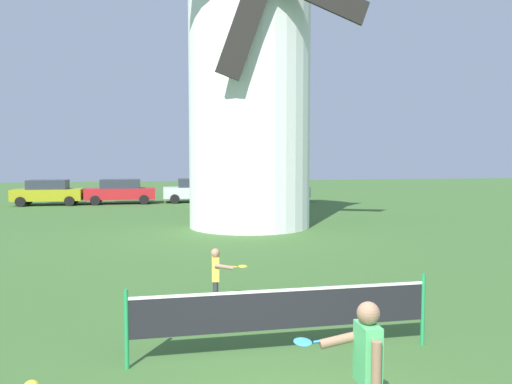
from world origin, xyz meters
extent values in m
cylinder|color=white|center=(2.51, 15.81, 5.21)|extent=(5.03, 5.03, 10.41)
cylinder|color=#238E4C|center=(-1.81, 2.11, 0.55)|extent=(0.06, 0.06, 1.10)
cylinder|color=#238E4C|center=(2.59, 2.11, 0.55)|extent=(0.06, 0.06, 1.10)
cube|color=black|center=(0.39, 2.11, 0.68)|extent=(4.37, 0.01, 0.55)
cube|color=white|center=(0.39, 2.11, 0.97)|extent=(4.37, 0.02, 0.04)
cube|color=#4CB266|center=(0.58, -0.32, 0.97)|extent=(0.19, 0.33, 0.60)
sphere|color=#89664C|center=(0.58, -0.32, 1.37)|extent=(0.22, 0.22, 0.22)
cylinder|color=#89664C|center=(0.58, -0.53, 0.95)|extent=(0.10, 0.10, 0.45)
cylinder|color=#89664C|center=(0.39, -0.13, 1.06)|extent=(0.46, 0.11, 0.17)
cylinder|color=#338CCC|center=(0.21, -0.12, 1.06)|extent=(0.22, 0.03, 0.04)
ellipsoid|color=#338CCC|center=(-0.01, -0.11, 1.06)|extent=(0.19, 0.25, 0.03)
cylinder|color=#333338|center=(-0.28, 4.75, 0.26)|extent=(0.10, 0.10, 0.52)
cylinder|color=#333338|center=(-0.30, 4.62, 0.26)|extent=(0.10, 0.10, 0.52)
cube|color=#E5CC4C|center=(-0.29, 4.69, 0.75)|extent=(0.16, 0.26, 0.46)
sphere|color=tan|center=(-0.29, 4.69, 1.06)|extent=(0.17, 0.17, 0.17)
cylinder|color=tan|center=(-0.27, 4.85, 0.73)|extent=(0.07, 0.07, 0.34)
cylinder|color=tan|center=(-0.15, 4.53, 0.82)|extent=(0.36, 0.10, 0.13)
cylinder|color=yellow|center=(-0.01, 4.51, 0.82)|extent=(0.22, 0.04, 0.04)
ellipsoid|color=yellow|center=(0.21, 4.49, 0.82)|extent=(0.20, 0.26, 0.03)
cube|color=#999919|center=(-7.85, 27.87, 0.65)|extent=(4.13, 1.80, 0.70)
cube|color=#2D333D|center=(-7.85, 27.87, 1.28)|extent=(2.33, 1.55, 0.56)
cylinder|color=black|center=(-6.44, 28.68, 0.30)|extent=(0.60, 0.19, 0.60)
cylinder|color=black|center=(-6.48, 26.98, 0.30)|extent=(0.60, 0.19, 0.60)
cylinder|color=black|center=(-9.22, 28.75, 0.30)|extent=(0.60, 0.19, 0.60)
cylinder|color=black|center=(-9.26, 27.05, 0.30)|extent=(0.60, 0.19, 0.60)
cube|color=red|center=(-3.53, 27.99, 0.65)|extent=(4.32, 1.71, 0.70)
cube|color=#2D333D|center=(-3.53, 27.99, 1.28)|extent=(2.42, 1.50, 0.56)
cylinder|color=black|center=(-2.06, 28.84, 0.30)|extent=(0.60, 0.18, 0.60)
cylinder|color=black|center=(-2.06, 27.14, 0.30)|extent=(0.60, 0.18, 0.60)
cylinder|color=black|center=(-5.00, 28.85, 0.30)|extent=(0.60, 0.18, 0.60)
cylinder|color=black|center=(-5.00, 27.15, 0.30)|extent=(0.60, 0.18, 0.60)
cube|color=silver|center=(1.38, 28.17, 0.65)|extent=(4.50, 1.78, 0.70)
cube|color=#2D333D|center=(1.38, 28.17, 1.28)|extent=(2.53, 1.54, 0.56)
cylinder|color=black|center=(2.92, 28.99, 0.30)|extent=(0.60, 0.19, 0.60)
cylinder|color=black|center=(2.89, 27.29, 0.30)|extent=(0.60, 0.19, 0.60)
cylinder|color=black|center=(-0.12, 29.05, 0.30)|extent=(0.60, 0.19, 0.60)
cylinder|color=black|center=(-0.15, 27.35, 0.30)|extent=(0.60, 0.19, 0.60)
cube|color=silver|center=(6.56, 27.44, 0.65)|extent=(4.30, 1.82, 0.70)
cube|color=#2D333D|center=(6.56, 27.44, 1.28)|extent=(2.42, 1.56, 0.56)
cylinder|color=black|center=(8.03, 28.24, 0.30)|extent=(0.60, 0.20, 0.60)
cylinder|color=black|center=(7.98, 26.55, 0.30)|extent=(0.60, 0.20, 0.60)
cylinder|color=black|center=(5.14, 28.33, 0.30)|extent=(0.60, 0.20, 0.60)
cylinder|color=black|center=(5.09, 26.63, 0.30)|extent=(0.60, 0.20, 0.60)
camera|label=1|loc=(-1.42, -4.71, 2.86)|focal=34.93mm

